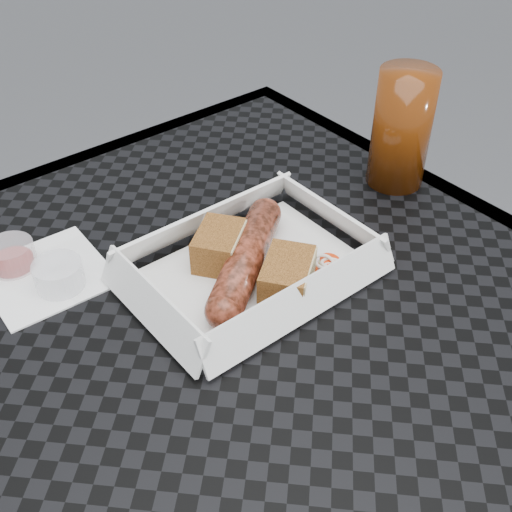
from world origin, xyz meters
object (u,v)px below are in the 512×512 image
(food_tray, at_px, (250,272))
(bratwurst, at_px, (246,258))
(patio_table, at_px, (213,399))
(drink_glass, at_px, (402,129))

(food_tray, xyz_separation_m, bratwurst, (-0.00, 0.00, 0.02))
(bratwurst, bearing_deg, patio_table, -146.54)
(patio_table, xyz_separation_m, bratwurst, (0.09, 0.06, 0.10))
(food_tray, relative_size, drink_glass, 1.51)
(patio_table, relative_size, bratwurst, 4.84)
(drink_glass, bearing_deg, patio_table, -166.23)
(patio_table, distance_m, drink_glass, 0.39)
(food_tray, height_order, drink_glass, drink_glass)
(patio_table, bearing_deg, drink_glass, 13.77)
(bratwurst, bearing_deg, food_tray, -12.58)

